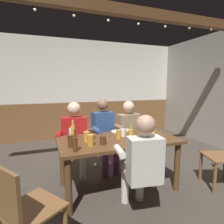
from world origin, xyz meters
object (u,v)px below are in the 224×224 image
plate_0 (118,131)px  dining_table (118,146)px  person_0 (75,135)px  pint_glass_7 (87,137)px  bottle_1 (131,137)px  bottle_0 (75,144)px  person_2 (130,130)px  pint_glass_1 (91,134)px  bottle_2 (73,131)px  pint_glass_3 (71,132)px  pint_glass_2 (103,140)px  pint_glass_6 (119,134)px  pint_glass_8 (71,141)px  pint_glass_0 (123,133)px  person_1 (105,132)px  pint_glass_4 (153,131)px  chair_empty_near_right (23,211)px  pint_glass_5 (91,140)px  table_candle (145,137)px  person_3 (141,162)px

plate_0 → dining_table: bearing=-110.0°
person_0 → dining_table: bearing=136.8°
pint_glass_7 → bottle_1: bearing=-38.0°
person_0 → bottle_0: bearing=90.8°
person_2 → pint_glass_1: bearing=23.4°
pint_glass_1 → bottle_0: bearing=-124.5°
bottle_2 → pint_glass_3: (-0.00, 0.15, -0.04)m
bottle_0 → person_2: bearing=39.5°
pint_glass_2 → plate_0: bearing=52.0°
person_2 → pint_glass_3: person_2 is taller
bottle_1 → pint_glass_6: bearing=93.3°
pint_glass_1 → pint_glass_8: size_ratio=0.96×
bottle_1 → pint_glass_7: 0.60m
dining_table → person_2: size_ratio=1.39×
dining_table → bottle_2: size_ratio=6.20×
person_2 → pint_glass_0: 0.68m
pint_glass_3 → pint_glass_0: bearing=-19.7°
bottle_1 → person_0: bearing=117.7°
person_1 → pint_glass_1: size_ratio=8.63×
plate_0 → pint_glass_4: pint_glass_4 is taller
person_1 → chair_empty_near_right: bearing=46.1°
chair_empty_near_right → pint_glass_5: bearing=96.8°
bottle_2 → pint_glass_3: 0.15m
plate_0 → bottle_1: 0.72m
pint_glass_4 → pint_glass_8: size_ratio=0.81×
person_0 → table_candle: size_ratio=15.04×
plate_0 → pint_glass_5: 0.78m
plate_0 → pint_glass_6: size_ratio=1.62×
person_0 → bottle_1: (0.53, -1.00, 0.17)m
person_1 → pint_glass_5: bearing=56.2°
dining_table → bottle_0: (-0.65, -0.30, 0.20)m
person_2 → bottle_2: size_ratio=4.47×
pint_glass_4 → pint_glass_8: 1.23m
bottle_2 → pint_glass_8: size_ratio=1.77×
bottle_2 → pint_glass_1: 0.25m
dining_table → pint_glass_2: (-0.28, -0.17, 0.16)m
plate_0 → pint_glass_7: bearing=-149.6°
chair_empty_near_right → plate_0: size_ratio=4.31×
pint_glass_6 → pint_glass_8: size_ratio=0.84×
plate_0 → person_2: bearing=38.1°
pint_glass_1 → pint_glass_5: (-0.07, -0.28, 0.00)m
pint_glass_8 → table_candle: bearing=-3.8°
person_0 → pint_glass_0: 0.84m
table_candle → pint_glass_3: 1.06m
person_3 → pint_glass_0: size_ratio=11.25×
pint_glass_1 → pint_glass_3: 0.34m
pint_glass_6 → bottle_2: bearing=160.3°
person_2 → bottle_2: 1.20m
pint_glass_1 → pint_glass_0: bearing=-0.8°
pint_glass_6 → pint_glass_8: (-0.67, -0.13, 0.01)m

